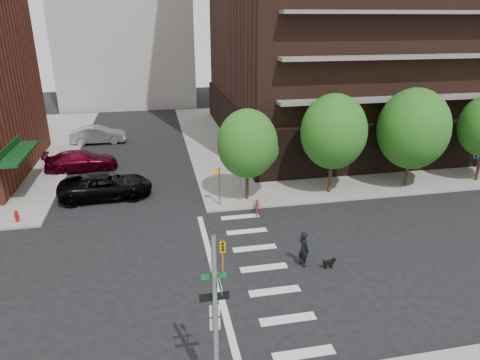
{
  "coord_description": "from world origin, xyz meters",
  "views": [
    {
      "loc": [
        -1.87,
        -17.92,
        11.79
      ],
      "look_at": [
        3.0,
        6.0,
        2.5
      ],
      "focal_mm": 32.0,
      "sensor_mm": 36.0,
      "label": 1
    }
  ],
  "objects_px": {
    "parked_car_maroon": "(81,161)",
    "dog_walker": "(304,249)",
    "traffic_signal": "(217,336)",
    "scooter": "(257,205)",
    "parked_car_black": "(106,186)",
    "pedestrian_far": "(477,157)",
    "fire_hydrant": "(17,215)",
    "parked_car_silver": "(98,135)"
  },
  "relations": [
    {
      "from": "dog_walker",
      "to": "pedestrian_far",
      "type": "relative_size",
      "value": 1.07
    },
    {
      "from": "scooter",
      "to": "parked_car_maroon",
      "type": "bearing_deg",
      "value": 152.81
    },
    {
      "from": "parked_car_black",
      "to": "scooter",
      "type": "height_order",
      "value": "parked_car_black"
    },
    {
      "from": "parked_car_maroon",
      "to": "dog_walker",
      "type": "height_order",
      "value": "dog_walker"
    },
    {
      "from": "fire_hydrant",
      "to": "scooter",
      "type": "xyz_separation_m",
      "value": [
        14.73,
        -1.3,
        -0.08
      ]
    },
    {
      "from": "parked_car_silver",
      "to": "dog_walker",
      "type": "distance_m",
      "value": 28.48
    },
    {
      "from": "traffic_signal",
      "to": "parked_car_silver",
      "type": "xyz_separation_m",
      "value": [
        -7.01,
        32.94,
        -1.83
      ]
    },
    {
      "from": "traffic_signal",
      "to": "scooter",
      "type": "relative_size",
      "value": 3.36
    },
    {
      "from": "dog_walker",
      "to": "fire_hydrant",
      "type": "bearing_deg",
      "value": 46.85
    },
    {
      "from": "scooter",
      "to": "dog_walker",
      "type": "bearing_deg",
      "value": -69.02
    },
    {
      "from": "dog_walker",
      "to": "parked_car_black",
      "type": "bearing_deg",
      "value": 27.45
    },
    {
      "from": "traffic_signal",
      "to": "dog_walker",
      "type": "bearing_deg",
      "value": 53.26
    },
    {
      "from": "traffic_signal",
      "to": "parked_car_silver",
      "type": "bearing_deg",
      "value": 102.01
    },
    {
      "from": "traffic_signal",
      "to": "scooter",
      "type": "xyz_separation_m",
      "value": [
        4.7,
        13.99,
        -2.23
      ]
    },
    {
      "from": "traffic_signal",
      "to": "scooter",
      "type": "distance_m",
      "value": 14.93
    },
    {
      "from": "parked_car_black",
      "to": "parked_car_maroon",
      "type": "distance_m",
      "value": 6.82
    },
    {
      "from": "parked_car_silver",
      "to": "pedestrian_far",
      "type": "xyz_separation_m",
      "value": [
        31.44,
        -14.45,
        0.17
      ]
    },
    {
      "from": "parked_car_maroon",
      "to": "parked_car_silver",
      "type": "height_order",
      "value": "parked_car_silver"
    },
    {
      "from": "fire_hydrant",
      "to": "traffic_signal",
      "type": "bearing_deg",
      "value": -56.74
    },
    {
      "from": "parked_car_maroon",
      "to": "fire_hydrant",
      "type": "bearing_deg",
      "value": 159.91
    },
    {
      "from": "scooter",
      "to": "dog_walker",
      "type": "xyz_separation_m",
      "value": [
        0.79,
        -6.64,
        0.48
      ]
    },
    {
      "from": "parked_car_maroon",
      "to": "pedestrian_far",
      "type": "bearing_deg",
      "value": -106.39
    },
    {
      "from": "parked_car_black",
      "to": "scooter",
      "type": "xyz_separation_m",
      "value": [
        9.73,
        -4.44,
        -0.4
      ]
    },
    {
      "from": "scooter",
      "to": "pedestrian_far",
      "type": "bearing_deg",
      "value": 27.09
    },
    {
      "from": "traffic_signal",
      "to": "scooter",
      "type": "bearing_deg",
      "value": 71.43
    },
    {
      "from": "traffic_signal",
      "to": "parked_car_black",
      "type": "height_order",
      "value": "traffic_signal"
    },
    {
      "from": "scooter",
      "to": "parked_car_black",
      "type": "bearing_deg",
      "value": 169.71
    },
    {
      "from": "fire_hydrant",
      "to": "dog_walker",
      "type": "distance_m",
      "value": 17.44
    },
    {
      "from": "fire_hydrant",
      "to": "pedestrian_far",
      "type": "height_order",
      "value": "pedestrian_far"
    },
    {
      "from": "parked_car_silver",
      "to": "traffic_signal",
      "type": "bearing_deg",
      "value": -169.48
    },
    {
      "from": "parked_car_black",
      "to": "pedestrian_far",
      "type": "height_order",
      "value": "pedestrian_far"
    },
    {
      "from": "parked_car_maroon",
      "to": "scooter",
      "type": "height_order",
      "value": "parked_car_maroon"
    },
    {
      "from": "parked_car_black",
      "to": "parked_car_maroon",
      "type": "bearing_deg",
      "value": 19.2
    },
    {
      "from": "parked_car_maroon",
      "to": "dog_walker",
      "type": "relative_size",
      "value": 3.01
    },
    {
      "from": "traffic_signal",
      "to": "parked_car_silver",
      "type": "relative_size",
      "value": 1.14
    },
    {
      "from": "scooter",
      "to": "dog_walker",
      "type": "height_order",
      "value": "dog_walker"
    },
    {
      "from": "fire_hydrant",
      "to": "parked_car_maroon",
      "type": "xyz_separation_m",
      "value": [
        2.51,
        9.49,
        0.27
      ]
    },
    {
      "from": "pedestrian_far",
      "to": "scooter",
      "type": "bearing_deg",
      "value": -99.88
    },
    {
      "from": "parked_car_black",
      "to": "pedestrian_far",
      "type": "xyz_separation_m",
      "value": [
        29.46,
        0.06,
        0.16
      ]
    },
    {
      "from": "scooter",
      "to": "fire_hydrant",
      "type": "bearing_deg",
      "value": -170.8
    },
    {
      "from": "parked_car_black",
      "to": "dog_walker",
      "type": "bearing_deg",
      "value": -138.71
    },
    {
      "from": "scooter",
      "to": "dog_walker",
      "type": "distance_m",
      "value": 6.71
    }
  ]
}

